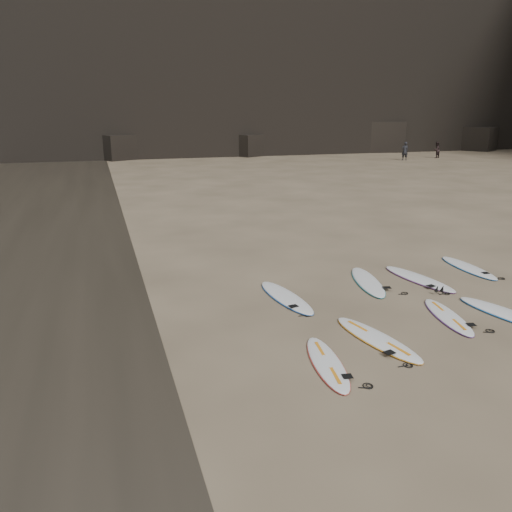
{
  "coord_description": "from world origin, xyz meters",
  "views": [
    {
      "loc": [
        -8.04,
        -9.22,
        4.85
      ],
      "look_at": [
        -4.57,
        1.71,
        1.5
      ],
      "focal_mm": 35.0,
      "sensor_mm": 36.0,
      "label": 1
    }
  ],
  "objects_px": {
    "surfboard_2": "(448,316)",
    "surfboard_7": "(419,278)",
    "person_a": "(405,151)",
    "person_b": "(437,150)",
    "surfboard_0": "(327,363)",
    "surfboard_5": "(286,297)",
    "surfboard_6": "(368,281)",
    "surfboard_8": "(468,267)",
    "surfboard_1": "(377,338)",
    "surfboard_3": "(509,314)"
  },
  "relations": [
    {
      "from": "surfboard_7",
      "to": "person_b",
      "type": "height_order",
      "value": "person_b"
    },
    {
      "from": "person_a",
      "to": "person_b",
      "type": "relative_size",
      "value": 1.09
    },
    {
      "from": "surfboard_3",
      "to": "surfboard_6",
      "type": "relative_size",
      "value": 1.02
    },
    {
      "from": "surfboard_0",
      "to": "person_a",
      "type": "height_order",
      "value": "person_a"
    },
    {
      "from": "surfboard_8",
      "to": "surfboard_7",
      "type": "bearing_deg",
      "value": -165.42
    },
    {
      "from": "surfboard_1",
      "to": "surfboard_8",
      "type": "bearing_deg",
      "value": 22.61
    },
    {
      "from": "surfboard_0",
      "to": "surfboard_3",
      "type": "distance_m",
      "value": 5.38
    },
    {
      "from": "surfboard_1",
      "to": "surfboard_3",
      "type": "bearing_deg",
      "value": -8.14
    },
    {
      "from": "surfboard_1",
      "to": "surfboard_3",
      "type": "distance_m",
      "value": 3.79
    },
    {
      "from": "surfboard_0",
      "to": "surfboard_5",
      "type": "height_order",
      "value": "surfboard_5"
    },
    {
      "from": "surfboard_5",
      "to": "person_b",
      "type": "height_order",
      "value": "person_b"
    },
    {
      "from": "surfboard_0",
      "to": "surfboard_8",
      "type": "relative_size",
      "value": 0.91
    },
    {
      "from": "surfboard_3",
      "to": "surfboard_6",
      "type": "height_order",
      "value": "surfboard_3"
    },
    {
      "from": "surfboard_2",
      "to": "person_b",
      "type": "height_order",
      "value": "person_b"
    },
    {
      "from": "surfboard_1",
      "to": "surfboard_8",
      "type": "xyz_separation_m",
      "value": [
        5.48,
        3.68,
        -0.0
      ]
    },
    {
      "from": "surfboard_3",
      "to": "person_b",
      "type": "xyz_separation_m",
      "value": [
        25.28,
        36.71,
        0.79
      ]
    },
    {
      "from": "surfboard_0",
      "to": "person_b",
      "type": "distance_m",
      "value": 48.46
    },
    {
      "from": "surfboard_1",
      "to": "surfboard_8",
      "type": "height_order",
      "value": "surfboard_1"
    },
    {
      "from": "surfboard_0",
      "to": "person_a",
      "type": "distance_m",
      "value": 44.57
    },
    {
      "from": "surfboard_1",
      "to": "person_a",
      "type": "height_order",
      "value": "person_a"
    },
    {
      "from": "surfboard_0",
      "to": "surfboard_3",
      "type": "height_order",
      "value": "surfboard_3"
    },
    {
      "from": "surfboard_2",
      "to": "surfboard_7",
      "type": "height_order",
      "value": "surfboard_7"
    },
    {
      "from": "surfboard_1",
      "to": "surfboard_0",
      "type": "bearing_deg",
      "value": -167.71
    },
    {
      "from": "person_a",
      "to": "surfboard_3",
      "type": "bearing_deg",
      "value": 76.22
    },
    {
      "from": "surfboard_3",
      "to": "surfboard_8",
      "type": "relative_size",
      "value": 1.07
    },
    {
      "from": "surfboard_7",
      "to": "surfboard_1",
      "type": "bearing_deg",
      "value": -145.79
    },
    {
      "from": "surfboard_5",
      "to": "surfboard_8",
      "type": "relative_size",
      "value": 1.06
    },
    {
      "from": "surfboard_0",
      "to": "surfboard_2",
      "type": "bearing_deg",
      "value": 27.34
    },
    {
      "from": "surfboard_6",
      "to": "surfboard_7",
      "type": "distance_m",
      "value": 1.6
    },
    {
      "from": "surfboard_2",
      "to": "surfboard_7",
      "type": "xyz_separation_m",
      "value": [
        1.02,
        2.64,
        0.01
      ]
    },
    {
      "from": "surfboard_7",
      "to": "surfboard_8",
      "type": "xyz_separation_m",
      "value": [
        2.16,
        0.46,
        -0.0
      ]
    },
    {
      "from": "person_a",
      "to": "surfboard_8",
      "type": "bearing_deg",
      "value": 75.8
    },
    {
      "from": "surfboard_0",
      "to": "surfboard_1",
      "type": "relative_size",
      "value": 0.89
    },
    {
      "from": "surfboard_8",
      "to": "person_b",
      "type": "bearing_deg",
      "value": 57.16
    },
    {
      "from": "surfboard_2",
      "to": "surfboard_5",
      "type": "bearing_deg",
      "value": 156.36
    },
    {
      "from": "surfboard_5",
      "to": "surfboard_6",
      "type": "relative_size",
      "value": 1.01
    },
    {
      "from": "surfboard_5",
      "to": "surfboard_3",
      "type": "bearing_deg",
      "value": -36.75
    },
    {
      "from": "surfboard_8",
      "to": "person_a",
      "type": "xyz_separation_m",
      "value": [
        18.84,
        31.97,
        0.87
      ]
    },
    {
      "from": "surfboard_0",
      "to": "surfboard_5",
      "type": "bearing_deg",
      "value": 91.32
    },
    {
      "from": "surfboard_1",
      "to": "person_b",
      "type": "distance_m",
      "value": 47.0
    },
    {
      "from": "surfboard_6",
      "to": "person_b",
      "type": "distance_m",
      "value": 43.23
    },
    {
      "from": "surfboard_6",
      "to": "surfboard_2",
      "type": "bearing_deg",
      "value": -64.56
    },
    {
      "from": "surfboard_7",
      "to": "surfboard_2",
      "type": "bearing_deg",
      "value": -121.0
    },
    {
      "from": "surfboard_1",
      "to": "surfboard_5",
      "type": "xyz_separation_m",
      "value": [
        -1.0,
        2.98,
        0.0
      ]
    },
    {
      "from": "surfboard_6",
      "to": "person_a",
      "type": "xyz_separation_m",
      "value": [
        22.58,
        32.2,
        0.87
      ]
    },
    {
      "from": "surfboard_5",
      "to": "surfboard_7",
      "type": "distance_m",
      "value": 4.32
    },
    {
      "from": "surfboard_5",
      "to": "person_b",
      "type": "relative_size",
      "value": 1.62
    },
    {
      "from": "surfboard_2",
      "to": "surfboard_8",
      "type": "height_order",
      "value": "surfboard_8"
    },
    {
      "from": "surfboard_6",
      "to": "person_a",
      "type": "height_order",
      "value": "person_a"
    },
    {
      "from": "surfboard_2",
      "to": "surfboard_7",
      "type": "bearing_deg",
      "value": 81.38
    }
  ]
}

